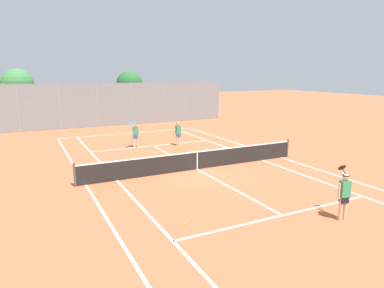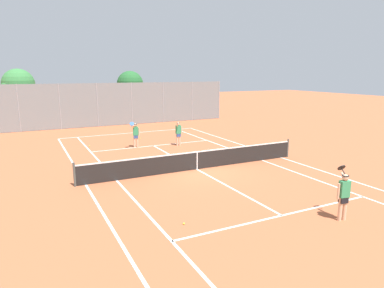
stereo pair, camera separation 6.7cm
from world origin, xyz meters
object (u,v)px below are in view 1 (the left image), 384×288
tree_behind_left (16,86)px  tree_behind_right (130,85)px  tennis_net (197,160)px  player_near_side (344,194)px  loose_tennis_ball_0 (185,224)px  player_far_right (178,132)px  player_far_left (135,134)px  loose_tennis_ball_1 (89,146)px  loose_tennis_ball_2 (140,138)px

tree_behind_left → tree_behind_right: bearing=-8.6°
tennis_net → player_near_side: (1.54, -7.57, 0.42)m
tennis_net → loose_tennis_ball_0: tennis_net is taller
player_far_right → loose_tennis_ball_0: (-4.88, -11.26, -0.88)m
player_near_side → player_far_left: same height
loose_tennis_ball_1 → player_near_side: bearing=-70.8°
tennis_net → player_far_right: bearing=74.9°
loose_tennis_ball_0 → tree_behind_left: (-4.59, 25.95, 3.64)m
player_far_left → player_far_right: bearing=-14.1°
player_far_left → player_far_right: (2.75, -0.69, -0.02)m
loose_tennis_ball_0 → tree_behind_right: 25.30m
player_far_right → loose_tennis_ball_1: 6.02m
tennis_net → loose_tennis_ball_1: 9.00m
player_far_right → loose_tennis_ball_1: (-5.45, 2.38, -0.88)m
tree_behind_left → loose_tennis_ball_2: bearing=-54.8°
loose_tennis_ball_0 → loose_tennis_ball_2: bearing=77.4°
player_near_side → loose_tennis_ball_0: (-4.88, 2.03, -0.89)m
loose_tennis_ball_0 → loose_tennis_ball_1: same height
player_far_right → tree_behind_right: (0.66, 13.17, 2.69)m
player_near_side → player_far_right: 13.28m
tennis_net → player_far_right: player_far_right is taller
player_far_right → tree_behind_right: bearing=87.1°
player_near_side → player_far_right: player_near_side is taller
tennis_net → player_far_right: 5.93m
player_near_side → loose_tennis_ball_2: size_ratio=26.88×
loose_tennis_ball_1 → tree_behind_left: size_ratio=0.01×
loose_tennis_ball_0 → tree_behind_left: bearing=100.0°
tree_behind_left → player_far_right: bearing=-57.2°
loose_tennis_ball_2 → loose_tennis_ball_0: bearing=-102.6°
player_far_left → loose_tennis_ball_0: size_ratio=26.88×
tennis_net → loose_tennis_ball_2: bearing=90.2°
player_far_right → loose_tennis_ball_2: bearing=114.2°
tree_behind_right → loose_tennis_ball_2: bearing=-103.0°
player_far_right → player_far_left: bearing=165.9°
loose_tennis_ball_2 → tree_behind_right: 10.54m
player_far_right → loose_tennis_ball_2: player_far_right is taller
player_far_left → loose_tennis_ball_1: size_ratio=26.88×
player_far_left → loose_tennis_ball_1: (-2.70, 1.69, -0.89)m
player_near_side → tree_behind_left: size_ratio=0.34×
tennis_net → loose_tennis_ball_1: size_ratio=181.82×
player_far_left → tree_behind_right: tree_behind_right is taller
tennis_net → tree_behind_right: 19.26m
tennis_net → player_far_left: player_far_left is taller
tennis_net → tree_behind_left: size_ratio=2.31×
loose_tennis_ball_1 → loose_tennis_ball_0: bearing=-87.6°
tennis_net → loose_tennis_ball_2: (-0.03, 9.23, -0.48)m
tennis_net → loose_tennis_ball_1: bearing=115.8°
loose_tennis_ball_1 → player_far_right: bearing=-23.6°
tree_behind_left → loose_tennis_ball_1: bearing=-72.0°
tennis_net → loose_tennis_ball_2: tennis_net is taller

